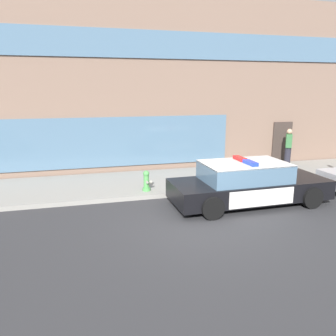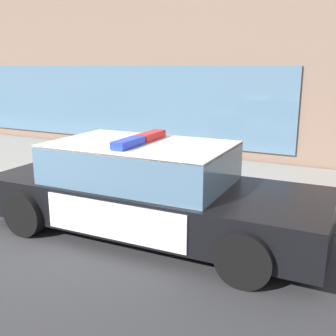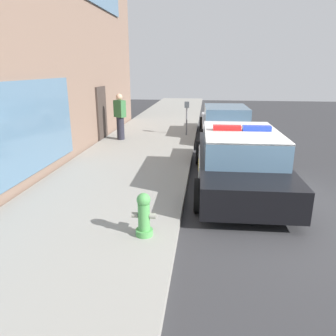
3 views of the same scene
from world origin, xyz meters
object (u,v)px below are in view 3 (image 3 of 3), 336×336
Objects in this scene: pedestrian_on_sidewalk at (120,117)px; car_down_street at (225,123)px; police_cruiser at (239,158)px; parking_meter at (187,112)px; fire_hydrant at (144,215)px.

car_down_street is at bearing -40.66° from pedestrian_on_sidewalk.
police_cruiser is 3.00× the size of pedestrian_on_sidewalk.
pedestrian_on_sidewalk reaches higher than parking_meter.
fire_hydrant is at bearing 148.15° from police_cruiser.
police_cruiser is 5.53m from parking_meter.
police_cruiser reaches higher than fire_hydrant.
police_cruiser is at bearing -30.47° from fire_hydrant.
pedestrian_on_sidewalk is 1.28× the size of parking_meter.
pedestrian_on_sidewalk reaches higher than police_cruiser.
fire_hydrant is at bearing -132.65° from pedestrian_on_sidewalk.
parking_meter is at bearing -1.09° from fire_hydrant.
fire_hydrant is at bearing 166.96° from car_down_street.
car_down_street reaches higher than fire_hydrant.
car_down_street is at bearing -1.05° from police_cruiser.
parking_meter reaches higher than fire_hydrant.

